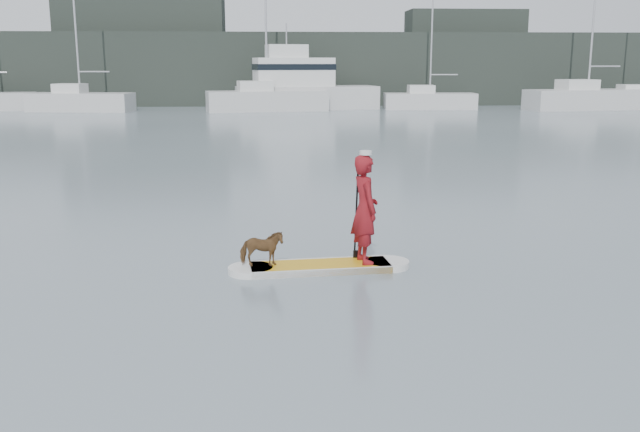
{
  "coord_description": "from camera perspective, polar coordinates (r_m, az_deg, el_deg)",
  "views": [
    {
      "loc": [
        1.46,
        -9.63,
        3.69
      ],
      "look_at": [
        2.2,
        2.69,
        1.0
      ],
      "focal_mm": 40.0,
      "sensor_mm": 36.0,
      "label": 1
    }
  ],
  "objects": [
    {
      "name": "sailboat_e",
      "position": [
        56.73,
        8.71,
        9.19
      ],
      "size": [
        7.13,
        2.56,
        10.22
      ],
      "rotation": [
        0.0,
        0.0,
        -0.04
      ],
      "color": "silver",
      "rests_on": "ground"
    },
    {
      "name": "sailboat_d",
      "position": [
        54.2,
        -4.34,
        9.37
      ],
      "size": [
        9.27,
        4.33,
        13.14
      ],
      "rotation": [
        0.0,
        0.0,
        0.18
      ],
      "color": "silver",
      "rests_on": "ground"
    },
    {
      "name": "sailboat_c",
      "position": [
        56.47,
        -18.66,
        8.75
      ],
      "size": [
        7.85,
        3.56,
        10.87
      ],
      "rotation": [
        0.0,
        0.0,
        -0.14
      ],
      "color": "silver",
      "rests_on": "ground"
    },
    {
      "name": "shore_mass",
      "position": [
        62.65,
        -4.88,
        11.64
      ],
      "size": [
        90.0,
        6.0,
        6.0
      ],
      "primitive_type": "cube",
      "color": "#212924",
      "rests_on": "ground"
    },
    {
      "name": "ground",
      "position": [
        10.42,
        -11.41,
        -8.71
      ],
      "size": [
        140.0,
        140.0,
        0.0
      ],
      "primitive_type": "plane",
      "color": "slate",
      "rests_on": "ground"
    },
    {
      "name": "sailboat_f",
      "position": [
        59.22,
        20.54,
        8.92
      ],
      "size": [
        9.97,
        4.48,
        14.4
      ],
      "rotation": [
        0.0,
        0.0,
        0.18
      ],
      "color": "silver",
      "rests_on": "ground"
    },
    {
      "name": "paddle",
      "position": [
        13.08,
        2.91,
        -0.49
      ],
      "size": [
        0.1,
        0.3,
        2.0
      ],
      "rotation": [
        0.0,
        0.0,
        0.1
      ],
      "color": "black",
      "rests_on": "ground"
    },
    {
      "name": "shore_building_east",
      "position": [
        65.74,
        11.4,
        12.35
      ],
      "size": [
        10.0,
        4.0,
        8.0
      ],
      "primitive_type": "cube",
      "color": "#212924",
      "rests_on": "ground"
    },
    {
      "name": "sailboat_g",
      "position": [
        62.43,
        24.16,
        8.55
      ],
      "size": [
        6.89,
        2.38,
        10.54
      ],
      "rotation": [
        0.0,
        0.0,
        0.01
      ],
      "color": "silver",
      "rests_on": "ground"
    },
    {
      "name": "paddler",
      "position": [
        12.76,
        3.61,
        0.55
      ],
      "size": [
        0.61,
        0.8,
        1.96
      ],
      "primitive_type": "imported",
      "rotation": [
        0.0,
        0.0,
        1.79
      ],
      "color": "maroon",
      "rests_on": "paddleboard"
    },
    {
      "name": "shore_building_west",
      "position": [
        64.66,
        -14.0,
        12.68
      ],
      "size": [
        14.0,
        4.0,
        9.0
      ],
      "primitive_type": "cube",
      "color": "#212924",
      "rests_on": "ground"
    },
    {
      "name": "paddleboard",
      "position": [
        12.86,
        0.0,
        -4.09
      ],
      "size": [
        3.29,
        1.04,
        0.12
      ],
      "rotation": [
        0.0,
        0.0,
        0.1
      ],
      "color": "gold",
      "rests_on": "ground"
    },
    {
      "name": "white_cap",
      "position": [
        12.59,
        3.67,
        5.07
      ],
      "size": [
        0.22,
        0.22,
        0.07
      ],
      "primitive_type": "cylinder",
      "color": "silver",
      "rests_on": "paddler"
    },
    {
      "name": "dog",
      "position": [
        12.64,
        -4.7,
        -2.62
      ],
      "size": [
        0.77,
        0.36,
        0.65
      ],
      "primitive_type": "imported",
      "rotation": [
        0.0,
        0.0,
        1.58
      ],
      "color": "#54301C",
      "rests_on": "paddleboard"
    },
    {
      "name": "motor_yacht_a",
      "position": [
        55.91,
        -1.51,
        10.39
      ],
      "size": [
        11.22,
        5.4,
        6.47
      ],
      "rotation": [
        0.0,
        0.0,
        0.2
      ],
      "color": "silver",
      "rests_on": "ground"
    }
  ]
}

